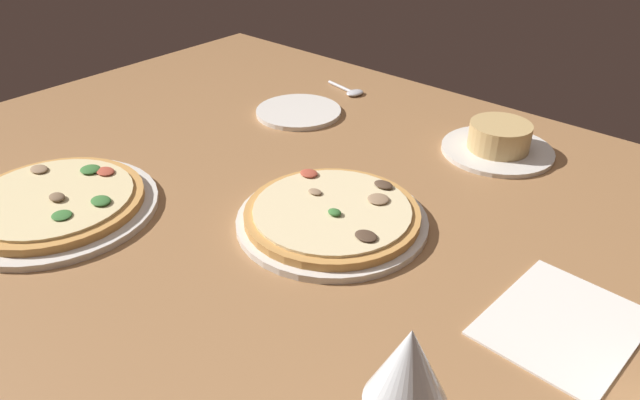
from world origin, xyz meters
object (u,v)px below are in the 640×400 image
object	(u,v)px
ramekin_on_saucer	(499,141)
paper_menu	(563,324)
pizza_side	(55,204)
wine_glass_far	(408,372)
spoon	(351,91)
pizza_main	(332,216)
side_plate	(299,112)

from	to	relation	value
ramekin_on_saucer	paper_menu	xyz separation A→B (cm)	(25.41, -34.06, -1.92)
pizza_side	wine_glass_far	size ratio (longest dim) A/B	1.95
wine_glass_far	ramekin_on_saucer	bearing A→B (deg)	109.50
wine_glass_far	spoon	world-z (taller)	wine_glass_far
pizza_main	pizza_side	xyz separation A→B (cm)	(-32.32, -23.80, -0.03)
ramekin_on_saucer	spoon	world-z (taller)	ramekin_on_saucer
pizza_side	ramekin_on_saucer	distance (cm)	71.14
paper_menu	spoon	world-z (taller)	spoon
pizza_main	ramekin_on_saucer	bearing A→B (deg)	78.73
pizza_main	paper_menu	world-z (taller)	pizza_main
pizza_side	paper_menu	world-z (taller)	pizza_side
ramekin_on_saucer	spoon	bearing A→B (deg)	172.30
paper_menu	side_plate	bearing A→B (deg)	161.86
pizza_side	spoon	world-z (taller)	pizza_side
pizza_main	paper_menu	xyz separation A→B (cm)	(32.47, 1.37, -1.08)
pizza_side	ramekin_on_saucer	xyz separation A→B (cm)	(39.38, 59.24, 0.87)
pizza_main	wine_glass_far	bearing A→B (deg)	-40.71
wine_glass_far	paper_menu	distance (cm)	27.98
wine_glass_far	side_plate	size ratio (longest dim) A/B	0.90
side_plate	pizza_side	bearing A→B (deg)	-92.97
wine_glass_far	paper_menu	xyz separation A→B (cm)	(4.27, 25.64, -10.36)
ramekin_on_saucer	paper_menu	distance (cm)	42.54
side_plate	spoon	size ratio (longest dim) A/B	1.61
paper_menu	wine_glass_far	bearing A→B (deg)	-96.74
pizza_main	spoon	xyz separation A→B (cm)	(-28.79, 40.28, -0.77)
ramekin_on_saucer	spoon	distance (cm)	36.21
paper_menu	spoon	bearing A→B (deg)	150.30
pizza_main	spoon	size ratio (longest dim) A/B	2.61
side_plate	paper_menu	xyz separation A→B (cm)	(62.25, -23.73, -0.30)
ramekin_on_saucer	side_plate	world-z (taller)	ramekin_on_saucer
pizza_main	ramekin_on_saucer	size ratio (longest dim) A/B	1.42
pizza_side	spoon	size ratio (longest dim) A/B	2.83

